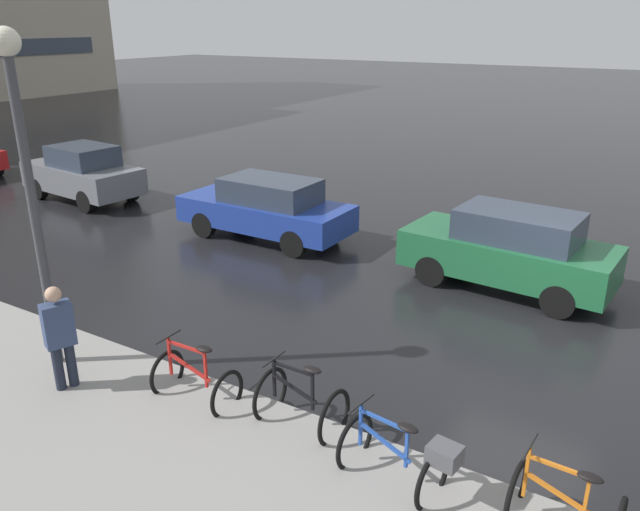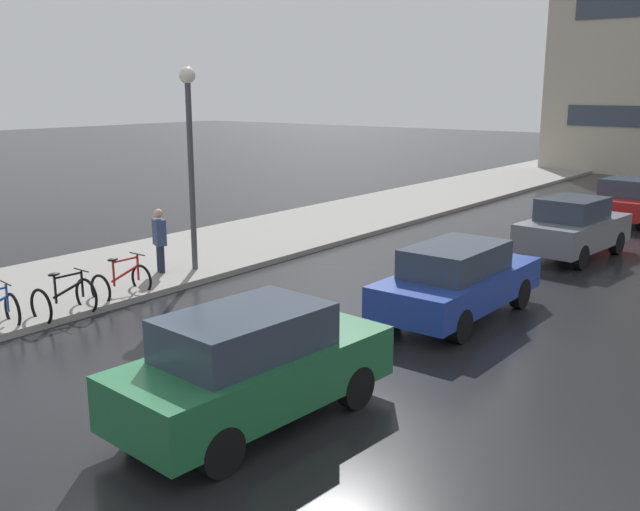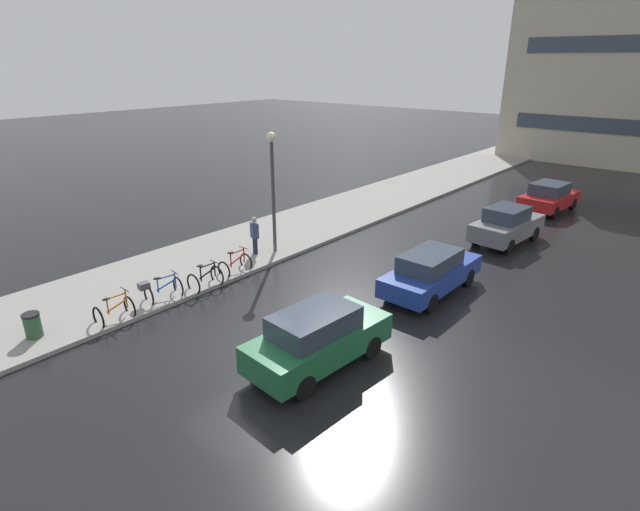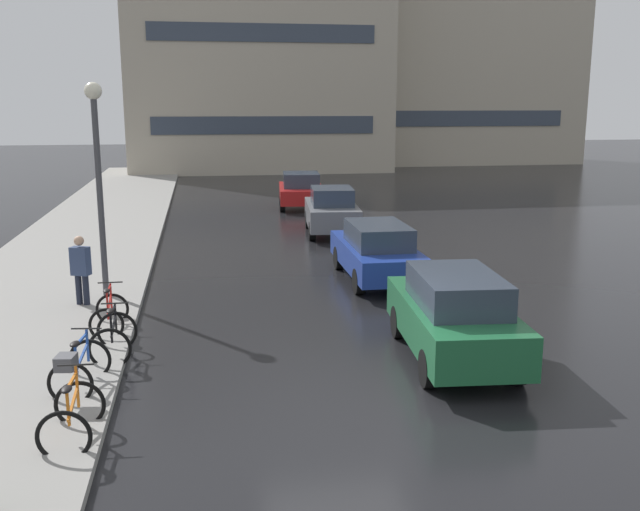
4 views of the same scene
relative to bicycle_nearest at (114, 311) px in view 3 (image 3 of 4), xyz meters
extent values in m
plane|color=black|center=(3.99, 1.31, -0.40)|extent=(140.00, 140.00, 0.00)
cube|color=gray|center=(-2.01, 11.31, -0.33)|extent=(4.80, 60.00, 0.14)
torus|color=black|center=(0.02, 0.50, -0.04)|extent=(0.73, 0.09, 0.73)
torus|color=black|center=(-0.02, -0.50, -0.04)|extent=(0.73, 0.09, 0.73)
cube|color=orange|center=(-0.01, -0.18, 0.21)|extent=(0.04, 0.04, 0.49)
cube|color=orange|center=(0.02, 0.42, 0.27)|extent=(0.04, 0.04, 0.62)
cube|color=orange|center=(0.01, 0.12, 0.48)|extent=(0.06, 0.60, 0.04)
cube|color=orange|center=(0.00, 0.10, 0.16)|extent=(0.07, 0.68, 0.25)
ellipsoid|color=black|center=(-0.01, -0.18, 0.48)|extent=(0.15, 0.27, 0.07)
cylinder|color=black|center=(0.02, 0.42, 0.60)|extent=(0.50, 0.05, 0.03)
torus|color=black|center=(-0.11, 2.39, -0.04)|extent=(0.72, 0.16, 0.72)
torus|color=black|center=(-0.25, 1.34, -0.04)|extent=(0.72, 0.16, 0.72)
cube|color=#234CA8|center=(-0.20, 1.68, 0.21)|extent=(0.04, 0.04, 0.50)
cube|color=#234CA8|center=(-0.12, 2.31, 0.24)|extent=(0.04, 0.04, 0.55)
cube|color=#234CA8|center=(-0.16, 1.99, 0.44)|extent=(0.12, 0.63, 0.04)
cube|color=#234CA8|center=(-0.17, 1.97, 0.16)|extent=(0.13, 0.72, 0.26)
ellipsoid|color=black|center=(-0.20, 1.68, 0.49)|extent=(0.17, 0.28, 0.07)
cylinder|color=black|center=(-0.12, 2.31, 0.53)|extent=(0.50, 0.10, 0.03)
cube|color=#4C4C51|center=(-0.27, 1.22, 0.36)|extent=(0.32, 0.37, 0.22)
torus|color=black|center=(0.18, 3.83, -0.02)|extent=(0.76, 0.07, 0.76)
torus|color=black|center=(0.16, 2.83, -0.02)|extent=(0.76, 0.07, 0.76)
cube|color=black|center=(0.17, 3.15, 0.26)|extent=(0.04, 0.04, 0.57)
cube|color=black|center=(0.18, 3.76, 0.25)|extent=(0.04, 0.04, 0.54)
cube|color=black|center=(0.17, 3.46, 0.49)|extent=(0.05, 0.60, 0.04)
cube|color=black|center=(0.17, 3.43, 0.20)|extent=(0.05, 0.69, 0.25)
ellipsoid|color=black|center=(0.17, 3.15, 0.57)|extent=(0.14, 0.26, 0.07)
cylinder|color=black|center=(0.18, 3.76, 0.54)|extent=(0.50, 0.04, 0.03)
torus|color=black|center=(-0.09, 5.46, -0.06)|extent=(0.69, 0.07, 0.68)
torus|color=black|center=(-0.08, 4.37, -0.06)|extent=(0.69, 0.07, 0.68)
cube|color=red|center=(-0.09, 4.72, 0.22)|extent=(0.04, 0.04, 0.57)
cube|color=red|center=(-0.09, 5.38, 0.23)|extent=(0.04, 0.04, 0.58)
cube|color=red|center=(-0.09, 5.05, 0.48)|extent=(0.04, 0.66, 0.04)
cube|color=red|center=(-0.09, 5.02, 0.17)|extent=(0.04, 0.74, 0.27)
ellipsoid|color=black|center=(-0.09, 4.72, 0.54)|extent=(0.14, 0.26, 0.07)
cylinder|color=black|center=(-0.09, 5.38, 0.54)|extent=(0.50, 0.03, 0.03)
cube|color=#1E6038|center=(6.28, 2.36, 0.29)|extent=(2.00, 4.21, 0.74)
cube|color=#2D3847|center=(6.27, 2.20, 0.95)|extent=(1.56, 2.37, 0.58)
cylinder|color=black|center=(5.64, 3.68, -0.08)|extent=(0.27, 0.65, 0.64)
cylinder|color=black|center=(7.12, 3.57, -0.08)|extent=(0.27, 0.65, 0.64)
cylinder|color=black|center=(5.44, 1.15, -0.08)|extent=(0.27, 0.65, 0.64)
cylinder|color=black|center=(6.93, 1.04, -0.08)|extent=(0.27, 0.65, 0.64)
cube|color=navy|center=(6.32, 8.34, 0.24)|extent=(1.74, 4.38, 0.64)
cube|color=#2D3847|center=(6.32, 8.17, 0.84)|extent=(1.42, 2.30, 0.57)
cylinder|color=black|center=(5.58, 9.70, -0.08)|extent=(0.23, 0.64, 0.64)
cylinder|color=black|center=(7.08, 9.69, -0.08)|extent=(0.23, 0.64, 0.64)
cylinder|color=black|center=(5.56, 7.00, -0.08)|extent=(0.23, 0.64, 0.64)
cylinder|color=black|center=(7.06, 6.99, -0.08)|extent=(0.23, 0.64, 0.64)
cube|color=slate|center=(6.35, 15.10, 0.29)|extent=(2.07, 4.03, 0.75)
cube|color=#2D3847|center=(6.34, 14.95, 0.96)|extent=(1.57, 1.97, 0.60)
cylinder|color=black|center=(5.71, 16.38, -0.08)|extent=(0.28, 0.66, 0.64)
cylinder|color=black|center=(7.22, 16.23, -0.08)|extent=(0.28, 0.66, 0.64)
cylinder|color=black|center=(5.49, 13.98, -0.08)|extent=(0.28, 0.66, 0.64)
cylinder|color=black|center=(6.99, 13.83, -0.08)|extent=(0.28, 0.66, 0.64)
cube|color=#AD1919|center=(6.16, 21.59, 0.23)|extent=(2.22, 3.98, 0.63)
cube|color=#2D3847|center=(6.14, 21.43, 0.85)|extent=(1.71, 2.07, 0.60)
cylinder|color=black|center=(5.44, 22.85, -0.08)|extent=(0.28, 0.66, 0.64)
cylinder|color=black|center=(7.10, 22.69, -0.08)|extent=(0.28, 0.66, 0.64)
cylinder|color=black|center=(5.22, 20.48, -0.08)|extent=(0.28, 0.66, 0.64)
cylinder|color=black|center=(6.88, 20.33, -0.08)|extent=(0.28, 0.66, 0.64)
cylinder|color=#1E2333|center=(-0.96, 6.71, 0.01)|extent=(0.14, 0.14, 0.82)
cylinder|color=#1E2333|center=(-0.79, 6.64, 0.01)|extent=(0.14, 0.14, 0.82)
cube|color=navy|center=(-0.88, 6.67, 0.74)|extent=(0.46, 0.38, 0.64)
sphere|color=tan|center=(-0.88, 6.67, 1.20)|extent=(0.22, 0.22, 0.22)
cylinder|color=#424247|center=(-0.46, 7.41, 1.94)|extent=(0.14, 0.14, 4.69)
sphere|color=#F2EACC|center=(-0.46, 7.41, 4.44)|extent=(0.39, 0.39, 0.39)
cylinder|color=#2D5133|center=(-0.78, -2.05, 0.01)|extent=(0.46, 0.46, 0.82)
cylinder|color=black|center=(-0.78, -2.05, 0.45)|extent=(0.48, 0.48, 0.06)
cube|color=#333D4C|center=(5.84, 35.87, 2.73)|extent=(13.97, 0.06, 1.10)
cube|color=#333D4C|center=(5.84, 35.87, 8.31)|extent=(13.97, 0.06, 1.10)
camera|label=1|loc=(-5.64, -0.47, 4.70)|focal=35.00mm
camera|label=2|loc=(12.61, -4.35, 4.12)|focal=40.00mm
camera|label=3|loc=(13.69, -6.29, 7.20)|focal=28.00mm
camera|label=4|loc=(1.87, -9.46, 4.23)|focal=40.00mm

